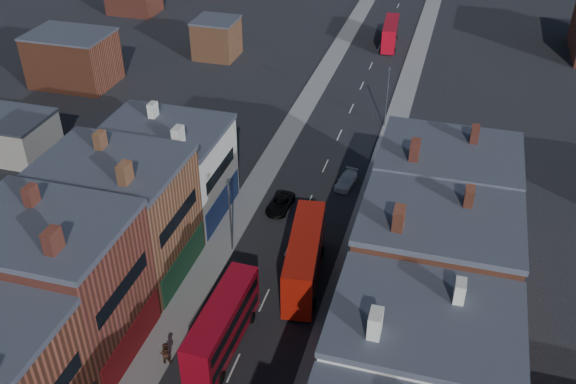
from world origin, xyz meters
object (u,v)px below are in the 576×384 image
Objects in this scene: car_2 at (280,204)px; ped_3 at (327,331)px; bus_2 at (390,33)px; bus_0 at (222,325)px; car_3 at (346,180)px; ped_1 at (165,353)px; bus_1 at (304,257)px.

car_2 is 2.45× the size of ped_3.
car_2 is at bearing -98.98° from bus_2.
bus_0 is 27.15m from car_3.
car_3 is 23.90m from ped_3.
ped_1 is at bearing -99.57° from bus_2.
bus_0 is 2.50× the size of car_3.
bus_1 reaches higher than ped_3.
bus_0 is at bearing -92.81° from car_3.
bus_0 is 4.92m from ped_1.
ped_3 reaches higher than car_2.
bus_2 is (-1.21, 61.76, -0.42)m from bus_1.
ped_1 reaches higher than car_2.
ped_1 is at bearing 120.11° from ped_3.
bus_1 reaches higher than car_3.
bus_2 is 44.93m from car_3.
bus_2 is 2.32× the size of car_3.
car_2 is at bearing -110.61° from ped_1.
car_3 is (5.86, 6.52, -0.03)m from car_2.
bus_1 is at bearing 32.14° from ped_3.
bus_0 is at bearing -84.01° from car_2.
bus_1 is 11.86m from car_2.
ped_3 is at bearing -69.23° from bus_1.
bus_1 is 61.78m from bus_2.
bus_1 is 2.77× the size of car_3.
car_3 is (0.48, 16.90, -2.06)m from bus_1.
ped_1 is (-8.01, -12.60, -1.57)m from bus_1.
bus_2 is 5.00× the size of ped_1.
bus_1 is at bearing -93.23° from bus_2.
car_2 is (-5.37, 10.38, -2.03)m from bus_1.
ped_1 is at bearing -98.90° from car_3.
bus_0 is 2.28× the size of car_2.
bus_0 reaches higher than car_3.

